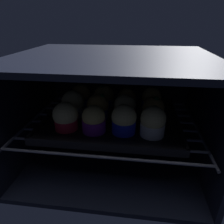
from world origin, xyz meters
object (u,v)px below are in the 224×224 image
(muffin_row0_col1, at_px, (94,120))
(muffin_row2_col2, at_px, (127,99))
(muffin_row2_col0, at_px, (81,96))
(muffin_row0_col3, at_px, (153,122))
(muffin_row2_col3, at_px, (151,100))
(baking_tray, at_px, (112,120))
(muffin_row1_col2, at_px, (125,108))
(muffin_row1_col0, at_px, (73,104))
(muffin_row0_col2, at_px, (124,120))
(muffin_row1_col3, at_px, (153,110))
(muffin_row2_col1, at_px, (104,97))
(muffin_row0_col0, at_px, (66,117))
(muffin_row1_col1, at_px, (98,107))

(muffin_row0_col1, xyz_separation_m, muffin_row2_col2, (0.08, 0.18, -0.00))
(muffin_row2_col0, bearing_deg, muffin_row0_col1, -63.94)
(muffin_row2_col2, bearing_deg, muffin_row2_col0, -177.67)
(muffin_row0_col3, height_order, muffin_row2_col3, same)
(muffin_row0_col3, relative_size, muffin_row2_col2, 1.10)
(baking_tray, xyz_separation_m, muffin_row1_col2, (0.04, 0.00, 0.04))
(muffin_row0_col1, xyz_separation_m, muffin_row1_col0, (-0.09, 0.09, 0.00))
(muffin_row1_col0, bearing_deg, muffin_row0_col1, -45.91)
(muffin_row1_col2, xyz_separation_m, muffin_row2_col2, (0.00, 0.09, -0.01))
(muffin_row0_col2, relative_size, muffin_row1_col0, 0.97)
(muffin_row1_col3, relative_size, muffin_row2_col3, 0.97)
(muffin_row0_col1, bearing_deg, muffin_row2_col1, 90.16)
(muffin_row1_col3, bearing_deg, muffin_row1_col0, 179.41)
(baking_tray, height_order, muffin_row1_col0, muffin_row1_col0)
(muffin_row2_col0, height_order, muffin_row2_col1, muffin_row2_col0)
(muffin_row0_col0, relative_size, muffin_row2_col2, 1.06)
(muffin_row0_col0, bearing_deg, muffin_row1_col3, 18.66)
(muffin_row2_col0, bearing_deg, muffin_row2_col1, 4.68)
(muffin_row1_col1, bearing_deg, muffin_row1_col3, 1.41)
(muffin_row2_col3, bearing_deg, muffin_row2_col1, 177.59)
(muffin_row0_col1, xyz_separation_m, muffin_row2_col3, (0.17, 0.17, 0.00))
(baking_tray, relative_size, muffin_row0_col1, 5.34)
(muffin_row1_col2, height_order, muffin_row2_col0, muffin_row2_col0)
(baking_tray, distance_m, muffin_row0_col0, 0.16)
(baking_tray, height_order, muffin_row1_col2, muffin_row1_col2)
(muffin_row0_col2, height_order, muffin_row2_col3, same)
(muffin_row0_col2, relative_size, muffin_row2_col2, 1.08)
(muffin_row1_col2, bearing_deg, muffin_row0_col1, -131.98)
(muffin_row2_col0, relative_size, muffin_row2_col2, 1.12)
(muffin_row0_col0, height_order, muffin_row2_col1, muffin_row2_col1)
(muffin_row2_col1, relative_size, muffin_row2_col3, 0.99)
(muffin_row0_col2, distance_m, muffin_row2_col3, 0.19)
(muffin_row0_col1, height_order, muffin_row1_col2, muffin_row1_col2)
(muffin_row1_col0, height_order, muffin_row1_col2, muffin_row1_col0)
(baking_tray, height_order, muffin_row0_col3, muffin_row0_col3)
(muffin_row2_col2, bearing_deg, muffin_row1_col3, -44.73)
(muffin_row1_col2, height_order, muffin_row2_col2, muffin_row1_col2)
(muffin_row0_col3, bearing_deg, muffin_row0_col1, -179.76)
(muffin_row0_col2, bearing_deg, muffin_row0_col1, -176.72)
(muffin_row0_col1, xyz_separation_m, muffin_row2_col0, (-0.08, 0.17, 0.00))
(muffin_row0_col2, distance_m, muffin_row2_col1, 0.19)
(muffin_row0_col0, height_order, muffin_row0_col2, muffin_row0_col2)
(muffin_row1_col0, bearing_deg, muffin_row2_col0, 85.81)
(muffin_row0_col1, xyz_separation_m, muffin_row1_col2, (0.08, 0.09, 0.00))
(baking_tray, xyz_separation_m, muffin_row0_col3, (0.12, -0.09, 0.05))
(muffin_row2_col1, bearing_deg, muffin_row0_col3, -46.85)
(muffin_row0_col3, xyz_separation_m, muffin_row1_col2, (-0.08, 0.09, -0.00))
(muffin_row1_col3, bearing_deg, muffin_row0_col2, -135.28)
(muffin_row0_col1, bearing_deg, baking_tray, 65.26)
(muffin_row1_col3, relative_size, muffin_row2_col0, 0.94)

